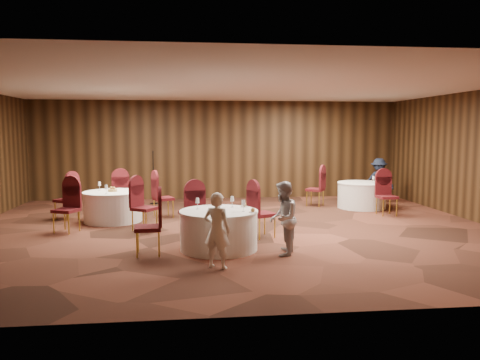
{
  "coord_description": "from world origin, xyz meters",
  "views": [
    {
      "loc": [
        -0.97,
        -10.36,
        2.22
      ],
      "look_at": [
        0.2,
        0.2,
        1.1
      ],
      "focal_mm": 35.0,
      "sensor_mm": 36.0,
      "label": 1
    }
  ],
  "objects": [
    {
      "name": "ground",
      "position": [
        0.0,
        0.0,
        0.0
      ],
      "size": [
        12.0,
        12.0,
        0.0
      ],
      "primitive_type": "plane",
      "color": "black",
      "rests_on": "ground"
    },
    {
      "name": "room_shell",
      "position": [
        0.0,
        0.0,
        1.96
      ],
      "size": [
        12.0,
        12.0,
        12.0
      ],
      "color": "silver",
      "rests_on": "ground"
    },
    {
      "name": "table_main",
      "position": [
        -0.42,
        -1.76,
        0.38
      ],
      "size": [
        1.47,
        1.47,
        0.74
      ],
      "color": "white",
      "rests_on": "ground"
    },
    {
      "name": "table_left",
      "position": [
        -2.83,
        1.26,
        0.38
      ],
      "size": [
        1.43,
        1.43,
        0.74
      ],
      "color": "white",
      "rests_on": "ground"
    },
    {
      "name": "table_right",
      "position": [
        4.0,
        2.55,
        0.38
      ],
      "size": [
        1.38,
        1.38,
        0.74
      ],
      "color": "white",
      "rests_on": "ground"
    },
    {
      "name": "chairs_main",
      "position": [
        -0.69,
        -1.13,
        0.5
      ],
      "size": [
        2.87,
        2.06,
        1.0
      ],
      "color": "#3D0C12",
      "rests_on": "ground"
    },
    {
      "name": "chairs_left",
      "position": [
        -2.81,
        1.21,
        0.5
      ],
      "size": [
        3.1,
        3.03,
        1.0
      ],
      "color": "#3D0C12",
      "rests_on": "ground"
    },
    {
      "name": "chairs_right",
      "position": [
        3.49,
        2.19,
        0.5
      ],
      "size": [
        2.09,
        2.35,
        1.0
      ],
      "color": "#3D0C12",
      "rests_on": "ground"
    },
    {
      "name": "tabletop_main",
      "position": [
        -0.2,
        -1.83,
        0.84
      ],
      "size": [
        1.11,
        1.02,
        0.22
      ],
      "color": "silver",
      "rests_on": "table_main"
    },
    {
      "name": "tabletop_left",
      "position": [
        -2.83,
        1.27,
        0.82
      ],
      "size": [
        0.87,
        0.79,
        0.22
      ],
      "color": "silver",
      "rests_on": "table_left"
    },
    {
      "name": "tabletop_right",
      "position": [
        4.23,
        2.27,
        0.9
      ],
      "size": [
        0.08,
        0.08,
        0.22
      ],
      "color": "silver",
      "rests_on": "table_right"
    },
    {
      "name": "mic_stand",
      "position": [
        -2.04,
        4.02,
        0.47
      ],
      "size": [
        0.24,
        0.24,
        1.62
      ],
      "color": "black",
      "rests_on": "ground"
    },
    {
      "name": "woman_a",
      "position": [
        -0.52,
        -2.97,
        0.62
      ],
      "size": [
        0.54,
        0.47,
        1.25
      ],
      "primitive_type": "imported",
      "rotation": [
        0.0,
        0.0,
        2.68
      ],
      "color": "white",
      "rests_on": "ground"
    },
    {
      "name": "woman_b",
      "position": [
        0.7,
        -2.28,
        0.66
      ],
      "size": [
        0.68,
        0.77,
        1.33
      ],
      "primitive_type": "imported",
      "rotation": [
        0.0,
        0.0,
        4.39
      ],
      "color": "#A7A6AB",
      "rests_on": "ground"
    },
    {
      "name": "man_c",
      "position": [
        4.88,
        3.43,
        0.69
      ],
      "size": [
        1.03,
        0.9,
        1.38
      ],
      "primitive_type": "imported",
      "rotation": [
        0.0,
        0.0,
        5.74
      ],
      "color": "#161D31",
      "rests_on": "ground"
    }
  ]
}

